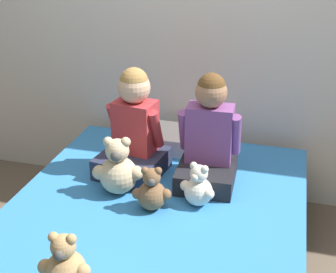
# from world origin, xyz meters

# --- Properties ---
(wall_behind_bed) EXTENTS (8.00, 0.06, 2.50)m
(wall_behind_bed) POSITION_xyz_m (0.00, 1.10, 1.25)
(wall_behind_bed) COLOR silver
(wall_behind_bed) RESTS_ON ground_plane
(bed) EXTENTS (1.51, 2.00, 0.43)m
(bed) POSITION_xyz_m (0.00, 0.00, 0.21)
(bed) COLOR #2D2D33
(bed) RESTS_ON ground_plane
(child_on_left) EXTENTS (0.40, 0.40, 0.61)m
(child_on_left) POSITION_xyz_m (-0.22, 0.45, 0.68)
(child_on_left) COLOR #282D47
(child_on_left) RESTS_ON bed
(child_on_right) EXTENTS (0.34, 0.38, 0.62)m
(child_on_right) POSITION_xyz_m (0.21, 0.46, 0.68)
(child_on_right) COLOR black
(child_on_right) RESTS_ON bed
(teddy_bear_held_by_left_child) EXTENTS (0.27, 0.20, 0.32)m
(teddy_bear_held_by_left_child) POSITION_xyz_m (-0.23, 0.20, 0.57)
(teddy_bear_held_by_left_child) COLOR #D1B78E
(teddy_bear_held_by_left_child) RESTS_ON bed
(teddy_bear_held_by_right_child) EXTENTS (0.19, 0.15, 0.23)m
(teddy_bear_held_by_right_child) POSITION_xyz_m (0.21, 0.20, 0.53)
(teddy_bear_held_by_right_child) COLOR silver
(teddy_bear_held_by_right_child) RESTS_ON bed
(teddy_bear_between_children) EXTENTS (0.19, 0.15, 0.24)m
(teddy_bear_between_children) POSITION_xyz_m (-0.01, 0.10, 0.53)
(teddy_bear_between_children) COLOR brown
(teddy_bear_between_children) RESTS_ON bed
(teddy_bear_at_foot_of_bed) EXTENTS (0.21, 0.16, 0.26)m
(teddy_bear_at_foot_of_bed) POSITION_xyz_m (-0.17, -0.53, 0.54)
(teddy_bear_at_foot_of_bed) COLOR tan
(teddy_bear_at_foot_of_bed) RESTS_ON bed
(pillow_at_headboard) EXTENTS (0.51, 0.31, 0.11)m
(pillow_at_headboard) POSITION_xyz_m (0.00, 0.82, 0.49)
(pillow_at_headboard) COLOR white
(pillow_at_headboard) RESTS_ON bed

